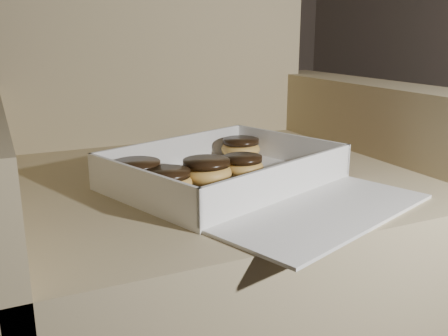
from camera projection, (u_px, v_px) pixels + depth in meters
armchair at (199, 224)px, 1.02m from camera, size 0.93×0.79×0.98m
bakery_box at (241, 181)px, 0.83m from camera, size 0.48×0.52×0.06m
donut_a at (243, 165)px, 0.87m from camera, size 0.07×0.07×0.04m
donut_b at (167, 182)px, 0.77m from camera, size 0.08×0.08×0.04m
donut_c at (136, 173)px, 0.81m from camera, size 0.08×0.08×0.04m
donut_d at (241, 148)px, 0.99m from camera, size 0.08×0.08×0.04m
donut_e at (207, 171)px, 0.82m from camera, size 0.08×0.08×0.04m
crumb_a at (169, 203)px, 0.73m from camera, size 0.01×0.01×0.00m
crumb_b at (241, 186)px, 0.81m from camera, size 0.01×0.01×0.00m
crumb_c at (164, 200)px, 0.74m from camera, size 0.01×0.01×0.00m
crumb_d at (259, 177)px, 0.86m from camera, size 0.01×0.01×0.00m
crumb_e at (305, 169)px, 0.91m from camera, size 0.01×0.01×0.00m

